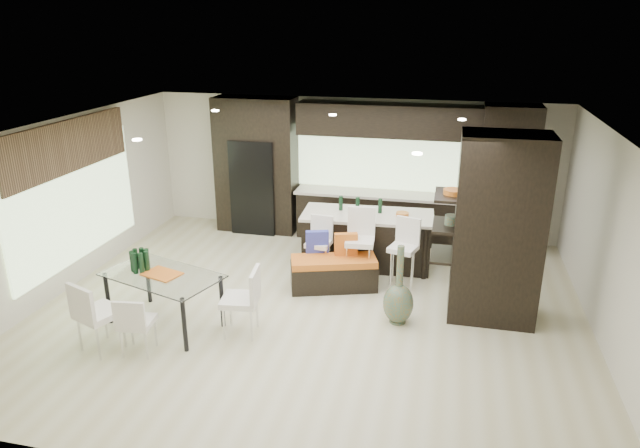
% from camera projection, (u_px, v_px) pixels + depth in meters
% --- Properties ---
extents(ground, '(8.00, 8.00, 0.00)m').
position_uv_depth(ground, '(311.00, 309.00, 8.58)').
color(ground, beige).
rests_on(ground, ground).
extents(back_wall, '(8.00, 0.02, 2.70)m').
position_uv_depth(back_wall, '(353.00, 167.00, 11.33)').
color(back_wall, beige).
rests_on(back_wall, ground).
extents(left_wall, '(0.02, 7.00, 2.70)m').
position_uv_depth(left_wall, '(64.00, 205.00, 8.98)').
color(left_wall, beige).
rests_on(left_wall, ground).
extents(right_wall, '(0.02, 7.00, 2.70)m').
position_uv_depth(right_wall, '(614.00, 249.00, 7.28)').
color(right_wall, beige).
rests_on(right_wall, ground).
extents(ceiling, '(8.00, 7.00, 0.02)m').
position_uv_depth(ceiling, '(310.00, 130.00, 7.67)').
color(ceiling, white).
rests_on(ceiling, ground).
extents(window_left, '(0.04, 3.20, 1.90)m').
position_uv_depth(window_left, '(75.00, 202.00, 9.15)').
color(window_left, '#B2D199').
rests_on(window_left, left_wall).
extents(window_back, '(3.40, 0.04, 1.20)m').
position_uv_depth(window_back, '(383.00, 159.00, 11.10)').
color(window_back, '#B2D199').
rests_on(window_back, back_wall).
extents(stone_accent, '(0.08, 3.00, 0.80)m').
position_uv_depth(stone_accent, '(68.00, 147.00, 8.84)').
color(stone_accent, brown).
rests_on(stone_accent, left_wall).
extents(ceiling_spots, '(4.00, 3.00, 0.02)m').
position_uv_depth(ceiling_spots, '(314.00, 129.00, 7.90)').
color(ceiling_spots, white).
rests_on(ceiling_spots, ceiling).
extents(back_cabinetry, '(6.80, 0.68, 2.70)m').
position_uv_depth(back_cabinetry, '(376.00, 172.00, 10.92)').
color(back_cabinetry, black).
rests_on(back_cabinetry, ground).
extents(refrigerator, '(0.90, 0.68, 1.90)m').
position_uv_depth(refrigerator, '(257.00, 185.00, 11.52)').
color(refrigerator, black).
rests_on(refrigerator, ground).
extents(partition_column, '(1.20, 0.80, 2.70)m').
position_uv_depth(partition_column, '(498.00, 229.00, 7.94)').
color(partition_column, black).
rests_on(partition_column, ground).
extents(kitchen_island, '(2.31, 1.10, 0.94)m').
position_uv_depth(kitchen_island, '(367.00, 239.00, 10.01)').
color(kitchen_island, black).
rests_on(kitchen_island, ground).
extents(stool_left, '(0.42, 0.42, 0.86)m').
position_uv_depth(stool_left, '(319.00, 254.00, 9.46)').
color(stool_left, white).
rests_on(stool_left, ground).
extents(stool_mid, '(0.48, 0.48, 1.02)m').
position_uv_depth(stool_mid, '(360.00, 255.00, 9.25)').
color(stool_mid, white).
rests_on(stool_mid, ground).
extents(stool_right, '(0.51, 0.51, 0.92)m').
position_uv_depth(stool_right, '(402.00, 261.00, 9.14)').
color(stool_right, white).
rests_on(stool_right, ground).
extents(bench, '(1.47, 0.93, 0.53)m').
position_uv_depth(bench, '(334.00, 273.00, 9.16)').
color(bench, black).
rests_on(bench, ground).
extents(floor_vase, '(0.47, 0.47, 1.18)m').
position_uv_depth(floor_vase, '(399.00, 285.00, 8.01)').
color(floor_vase, '#4A573F').
rests_on(floor_vase, ground).
extents(dining_table, '(1.82, 1.36, 0.78)m').
position_uv_depth(dining_table, '(165.00, 300.00, 8.02)').
color(dining_table, white).
rests_on(dining_table, ground).
extents(chair_near, '(0.46, 0.46, 0.76)m').
position_uv_depth(chair_near, '(137.00, 326.00, 7.35)').
color(chair_near, white).
rests_on(chair_near, ground).
extents(chair_far, '(0.64, 0.64, 0.92)m').
position_uv_depth(chair_far, '(100.00, 318.00, 7.39)').
color(chair_far, white).
rests_on(chair_far, ground).
extents(chair_end, '(0.54, 0.54, 0.90)m').
position_uv_depth(chair_end, '(240.00, 305.00, 7.76)').
color(chair_end, white).
rests_on(chair_end, ground).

